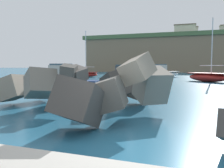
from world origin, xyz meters
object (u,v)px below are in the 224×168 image
mooring_buoy_outer (202,75)px  station_building_east (190,35)px  station_building_annex (185,32)px  boat_mid_left (84,74)px  boat_near_left (119,76)px  boat_near_centre (208,77)px  boat_near_right (163,73)px  mooring_buoy_inner (135,75)px  mooring_buoy_middle (50,79)px  boat_mid_right (65,82)px

mooring_buoy_outer → station_building_east: 57.34m
station_building_annex → boat_mid_left: bearing=-106.8°
boat_near_left → boat_near_centre: size_ratio=0.76×
boat_near_left → mooring_buoy_outer: size_ratio=12.98×
boat_near_right → station_building_east: station_building_east is taller
boat_near_right → station_building_east: 61.91m
boat_near_centre → boat_near_right: bearing=124.7°
boat_mid_left → mooring_buoy_inner: 9.93m
boat_near_left → boat_near_right: 12.63m
boat_mid_left → station_building_annex: station_building_annex is taller
mooring_buoy_inner → station_building_annex: station_building_annex is taller
mooring_buoy_middle → station_building_annex: bearing=76.3°
mooring_buoy_inner → station_building_annex: (7.43, 42.12, 13.46)m
mooring_buoy_inner → station_building_east: (8.85, 57.04, 14.16)m
boat_mid_right → mooring_buoy_middle: (-7.64, 9.22, -0.41)m
boat_mid_right → station_building_east: bearing=84.3°
mooring_buoy_outer → boat_near_centre: bearing=-89.1°
boat_near_left → mooring_buoy_middle: boat_near_left is taller
mooring_buoy_middle → station_building_annex: 62.51m
boat_near_centre → station_building_east: (-3.32, 69.82, 13.79)m
boat_mid_left → mooring_buoy_inner: size_ratio=17.84×
boat_mid_left → station_building_annex: (14.72, 48.86, 13.17)m
station_building_east → mooring_buoy_middle: bearing=-102.1°
mooring_buoy_inner → mooring_buoy_middle: same height
boat_mid_left → boat_mid_right: size_ratio=1.31×
mooring_buoy_outer → station_building_annex: station_building_annex is taller
boat_near_right → boat_mid_right: (-5.02, -23.14, -0.08)m
boat_mid_left → mooring_buoy_outer: 20.94m
boat_near_centre → station_building_east: size_ratio=0.96×
mooring_buoy_middle → station_building_east: (15.93, 74.21, 14.16)m
mooring_buoy_inner → mooring_buoy_middle: (-7.08, -17.17, 0.00)m
boat_near_left → mooring_buoy_inner: bearing=96.5°
boat_mid_left → boat_near_left: bearing=-43.5°
mooring_buoy_outer → boat_mid_left: bearing=-156.7°
boat_near_right → boat_mid_left: 13.33m
boat_near_centre → mooring_buoy_outer: size_ratio=17.15×
boat_near_centre → mooring_buoy_middle: boat_near_centre is taller
boat_near_centre → boat_mid_left: size_ratio=0.96×
boat_mid_right → station_building_annex: station_building_annex is taller
boat_mid_right → boat_near_centre: bearing=49.6°
boat_near_left → mooring_buoy_outer: bearing=58.8°
boat_near_centre → boat_mid_left: 20.37m
boat_near_centre → mooring_buoy_inner: bearing=133.6°
boat_near_right → boat_mid_left: boat_mid_left is taller
station_building_east → station_building_annex: station_building_east is taller
station_building_annex → boat_near_right: bearing=-92.3°
station_building_annex → mooring_buoy_outer: bearing=-83.7°
boat_near_right → station_building_annex: bearing=87.7°
boat_mid_left → boat_mid_right: 21.17m
boat_near_right → mooring_buoy_middle: boat_near_right is taller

